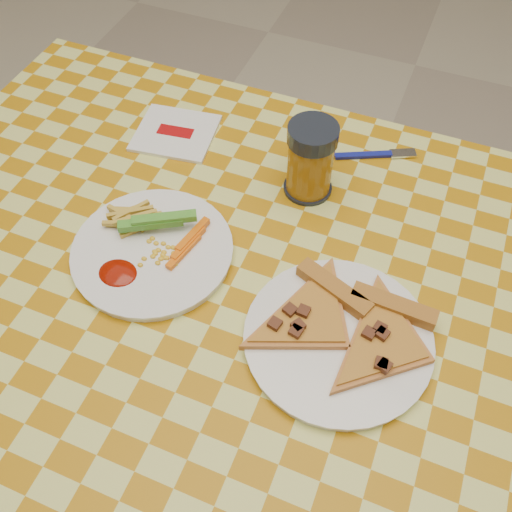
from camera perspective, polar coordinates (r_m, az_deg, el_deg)
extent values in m
plane|color=beige|center=(1.51, 0.42, -19.90)|extent=(8.00, 8.00, 0.00)
cylinder|color=silver|center=(1.49, -14.16, 4.39)|extent=(0.06, 0.06, 0.71)
cube|color=brown|center=(0.84, 0.71, -5.09)|extent=(1.20, 0.80, 0.04)
cylinder|color=white|center=(0.87, -10.28, 0.40)|extent=(0.30, 0.30, 0.01)
cylinder|color=white|center=(0.78, 8.18, -8.26)|extent=(0.25, 0.25, 0.01)
cube|color=#12640F|center=(0.86, -9.84, 3.47)|extent=(0.10, 0.08, 0.02)
cube|color=orange|center=(0.85, -6.78, 1.26)|extent=(0.06, 0.08, 0.02)
ellipsoid|color=#7E0F02|center=(0.84, -13.64, -1.70)|extent=(0.06, 0.05, 0.01)
cube|color=#AF6927|center=(0.80, 7.80, -3.33)|extent=(0.12, 0.06, 0.02)
cube|color=#AF6927|center=(0.80, 13.58, -4.93)|extent=(0.12, 0.03, 0.02)
cylinder|color=black|center=(0.95, 5.18, 6.85)|extent=(0.08, 0.08, 0.01)
cylinder|color=#8C560F|center=(0.91, 5.41, 8.97)|extent=(0.07, 0.07, 0.10)
cylinder|color=black|center=(0.87, 5.73, 12.00)|extent=(0.08, 0.08, 0.03)
cube|color=white|center=(1.05, -8.05, 12.10)|extent=(0.15, 0.14, 0.01)
cube|color=#A2090C|center=(1.05, -8.07, 12.25)|extent=(0.07, 0.03, 0.00)
cube|color=navy|center=(1.01, 10.69, 9.89)|extent=(0.09, 0.05, 0.01)
cube|color=silver|center=(1.03, 14.48, 9.91)|extent=(0.05, 0.04, 0.00)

